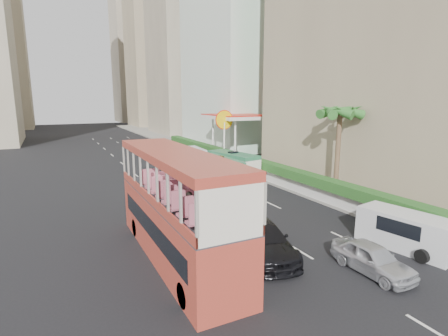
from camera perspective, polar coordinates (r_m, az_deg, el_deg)
ground_plane at (r=19.81m, az=9.29°, el=-10.77°), size 200.00×200.00×0.00m
double_decker_bus at (r=16.31m, az=-7.86°, el=-6.14°), size 2.50×11.00×5.06m
car_silver_lane_a at (r=22.89m, az=-2.15°, el=-7.57°), size 1.77×4.89×1.60m
car_silver_lane_b at (r=17.00m, az=22.86°, el=-15.41°), size 1.55×3.82×1.30m
car_black at (r=17.41m, az=6.08°, el=-13.88°), size 3.25×5.77×1.58m
van_asset at (r=32.17m, az=-4.61°, el=-2.06°), size 3.12×5.38×1.41m
minibus_near at (r=29.16m, az=-0.98°, el=-0.84°), size 2.07×5.82×2.56m
minibus_far at (r=32.40m, az=1.49°, el=0.31°), size 2.85×5.84×2.48m
panel_van_near at (r=19.88m, az=27.59°, el=-9.10°), size 2.54×4.74×1.80m
panel_van_far at (r=40.63m, az=-5.00°, el=2.01°), size 2.07×4.59×1.79m
sidewalk at (r=45.09m, az=-0.10°, el=1.93°), size 6.00×120.00×0.18m
kerb_wall at (r=34.16m, az=3.98°, el=-0.10°), size 0.30×44.00×1.00m
hedge at (r=34.00m, az=4.00°, el=1.30°), size 1.10×44.00×0.70m
palm_tree at (r=26.84m, az=18.04°, el=2.12°), size 0.36×0.36×6.40m
shell_station at (r=43.44m, az=2.27°, el=5.10°), size 6.50×8.00×5.50m
tower_mid at (r=80.28m, az=-5.40°, el=23.86°), size 16.00×16.00×50.00m
tower_far_a at (r=101.78m, az=-11.16°, el=19.28°), size 14.00×14.00×44.00m
tower_far_b at (r=122.67m, az=-14.05°, el=16.80°), size 14.00×14.00×40.00m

